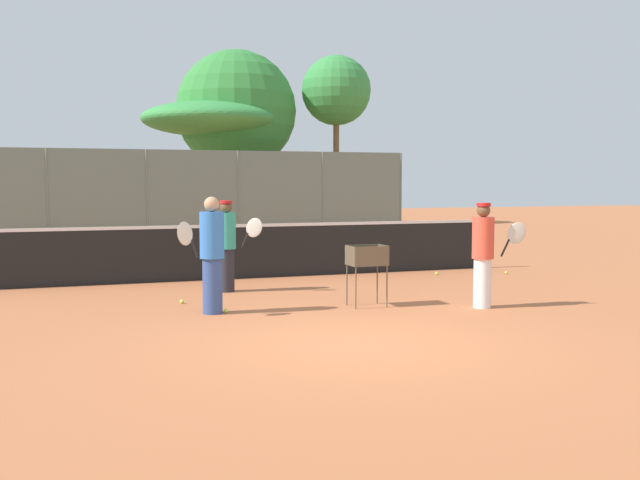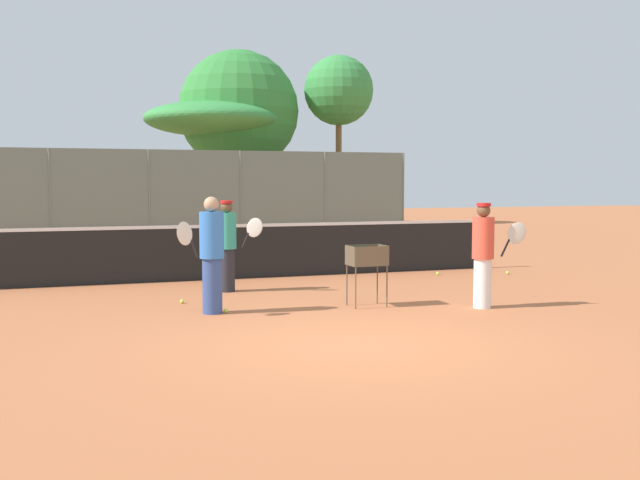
# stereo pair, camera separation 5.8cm
# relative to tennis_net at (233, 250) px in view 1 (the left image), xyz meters

# --- Properties ---
(ground_plane) EXTENTS (80.00, 80.00, 0.00)m
(ground_plane) POSITION_rel_tennis_net_xyz_m (0.00, -6.24, -0.56)
(ground_plane) COLOR #B7663D
(tennis_net) EXTENTS (11.23, 0.10, 1.07)m
(tennis_net) POSITION_rel_tennis_net_xyz_m (0.00, 0.00, 0.00)
(tennis_net) COLOR #26592D
(tennis_net) RESTS_ON ground_plane
(back_fence) EXTENTS (20.74, 0.08, 3.08)m
(back_fence) POSITION_rel_tennis_net_xyz_m (0.00, 13.85, 0.98)
(back_fence) COLOR slate
(back_fence) RESTS_ON ground_plane
(tree_0) EXTENTS (5.68, 5.68, 5.20)m
(tree_0) POSITION_rel_tennis_net_xyz_m (2.99, 16.86, 3.88)
(tree_0) COLOR brown
(tree_0) RESTS_ON ground_plane
(tree_1) EXTENTS (3.04, 3.04, 7.38)m
(tree_1) POSITION_rel_tennis_net_xyz_m (8.53, 16.64, 5.27)
(tree_1) COLOR brown
(tree_1) RESTS_ON ground_plane
(tree_2) EXTENTS (5.16, 5.16, 7.51)m
(tree_2) POSITION_rel_tennis_net_xyz_m (4.27, 17.54, 4.37)
(tree_2) COLOR brown
(tree_2) RESTS_ON ground_plane
(player_white_outfit) EXTENTS (0.86, 0.35, 1.58)m
(player_white_outfit) POSITION_rel_tennis_net_xyz_m (2.78, -4.54, 0.26)
(player_white_outfit) COLOR white
(player_white_outfit) RESTS_ON ground_plane
(player_red_cap) EXTENTS (0.75, 0.60, 1.58)m
(player_red_cap) POSITION_rel_tennis_net_xyz_m (-0.48, -1.62, 0.26)
(player_red_cap) COLOR #26262D
(player_red_cap) RESTS_ON ground_plane
(player_yellow_shirt) EXTENTS (0.78, 0.61, 1.68)m
(player_yellow_shirt) POSITION_rel_tennis_net_xyz_m (-1.16, -3.66, 0.31)
(player_yellow_shirt) COLOR #334C8C
(player_yellow_shirt) RESTS_ON ground_plane
(ball_cart) EXTENTS (0.56, 0.41, 0.93)m
(ball_cart) POSITION_rel_tennis_net_xyz_m (1.20, -3.82, 0.14)
(ball_cart) COLOR brown
(ball_cart) RESTS_ON ground_plane
(tennis_ball_0) EXTENTS (0.07, 0.07, 0.07)m
(tennis_ball_0) POSITION_rel_tennis_net_xyz_m (5.45, -1.16, -0.53)
(tennis_ball_0) COLOR #D1E54C
(tennis_ball_0) RESTS_ON ground_plane
(tennis_ball_3) EXTENTS (0.07, 0.07, 0.07)m
(tennis_ball_3) POSITION_rel_tennis_net_xyz_m (2.93, -4.10, -0.53)
(tennis_ball_3) COLOR #D1E54C
(tennis_ball_3) RESTS_ON ground_plane
(tennis_ball_4) EXTENTS (0.07, 0.07, 0.07)m
(tennis_ball_4) POSITION_rel_tennis_net_xyz_m (4.04, -0.81, -0.53)
(tennis_ball_4) COLOR #D1E54C
(tennis_ball_4) RESTS_ON ground_plane
(tennis_ball_5) EXTENTS (0.07, 0.07, 0.07)m
(tennis_ball_5) POSITION_rel_tennis_net_xyz_m (-0.97, -3.69, -0.53)
(tennis_ball_5) COLOR #D1E54C
(tennis_ball_5) RESTS_ON ground_plane
(tennis_ball_6) EXTENTS (0.07, 0.07, 0.07)m
(tennis_ball_6) POSITION_rel_tennis_net_xyz_m (-1.43, -2.64, -0.53)
(tennis_ball_6) COLOR #D1E54C
(tennis_ball_6) RESTS_ON ground_plane
(parked_car) EXTENTS (4.20, 1.70, 1.60)m
(parked_car) POSITION_rel_tennis_net_xyz_m (-4.28, 17.52, 0.10)
(parked_car) COLOR #B2B7BC
(parked_car) RESTS_ON ground_plane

